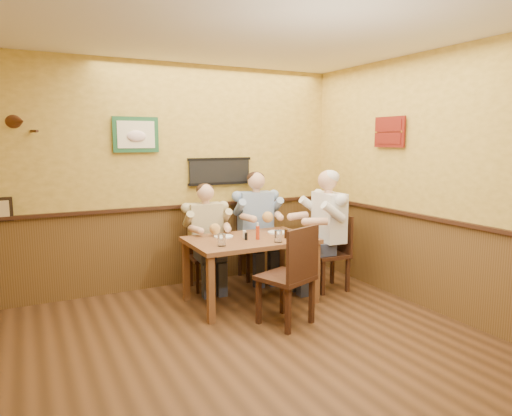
{
  "coord_description": "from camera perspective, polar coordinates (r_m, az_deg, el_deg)",
  "views": [
    {
      "loc": [
        -1.44,
        -3.08,
        1.85
      ],
      "look_at": [
        0.88,
        1.42,
        1.1
      ],
      "focal_mm": 32.0,
      "sensor_mm": 36.0,
      "label": 1
    }
  ],
  "objects": [
    {
      "name": "room",
      "position": [
        3.61,
        -1.38,
        5.84
      ],
      "size": [
        5.02,
        5.03,
        2.81
      ],
      "color": "#372110",
      "rests_on": "ground"
    },
    {
      "name": "dining_table",
      "position": [
        5.22,
        -0.74,
        -4.77
      ],
      "size": [
        1.4,
        0.9,
        0.75
      ],
      "color": "brown",
      "rests_on": "ground"
    },
    {
      "name": "chair_back_left",
      "position": [
        5.78,
        -6.29,
        -5.96
      ],
      "size": [
        0.42,
        0.42,
        0.83
      ],
      "primitive_type": null,
      "rotation": [
        0.0,
        0.0,
        -0.09
      ],
      "color": "#371E11",
      "rests_on": "ground"
    },
    {
      "name": "chair_back_right",
      "position": [
        6.16,
        -0.05,
        -4.67
      ],
      "size": [
        0.47,
        0.47,
        0.91
      ],
      "primitive_type": null,
      "rotation": [
        0.0,
        0.0,
        -0.12
      ],
      "color": "#371E11",
      "rests_on": "ground"
    },
    {
      "name": "chair_right_end",
      "position": [
        5.76,
        9.01,
        -5.53
      ],
      "size": [
        0.47,
        0.47,
        0.94
      ],
      "primitive_type": null,
      "rotation": [
        0.0,
        0.0,
        -1.65
      ],
      "color": "#371E11",
      "rests_on": "ground"
    },
    {
      "name": "chair_near_side",
      "position": [
        4.65,
        3.71,
        -8.32
      ],
      "size": [
        0.61,
        0.61,
        1.02
      ],
      "primitive_type": null,
      "rotation": [
        0.0,
        0.0,
        3.49
      ],
      "color": "#371E11",
      "rests_on": "ground"
    },
    {
      "name": "diner_tan_shirt",
      "position": [
        5.74,
        -6.32,
        -4.23
      ],
      "size": [
        0.6,
        0.6,
        1.19
      ],
      "primitive_type": null,
      "rotation": [
        0.0,
        0.0,
        -0.09
      ],
      "color": "#CBBC8B",
      "rests_on": "ground"
    },
    {
      "name": "diner_blue_polo",
      "position": [
        6.12,
        -0.05,
        -2.89
      ],
      "size": [
        0.67,
        0.67,
        1.3
      ],
      "primitive_type": null,
      "rotation": [
        0.0,
        0.0,
        -0.12
      ],
      "color": "#809AC0",
      "rests_on": "ground"
    },
    {
      "name": "diner_white_elder",
      "position": [
        5.72,
        9.06,
        -3.57
      ],
      "size": [
        0.67,
        0.67,
        1.34
      ],
      "primitive_type": null,
      "rotation": [
        0.0,
        0.0,
        -1.65
      ],
      "color": "white",
      "rests_on": "ground"
    },
    {
      "name": "water_glass_left",
      "position": [
        4.81,
        -4.31,
        -4.01
      ],
      "size": [
        0.11,
        0.11,
        0.13
      ],
      "primitive_type": "cylinder",
      "rotation": [
        0.0,
        0.0,
        0.33
      ],
      "color": "white",
      "rests_on": "dining_table"
    },
    {
      "name": "water_glass_mid",
      "position": [
        4.99,
        2.8,
        -3.55
      ],
      "size": [
        0.09,
        0.09,
        0.13
      ],
      "primitive_type": "cylinder",
      "rotation": [
        0.0,
        0.0,
        0.0
      ],
      "color": "white",
      "rests_on": "dining_table"
    },
    {
      "name": "cola_tumbler",
      "position": [
        5.21,
        3.96,
        -3.22
      ],
      "size": [
        0.08,
        0.08,
        0.1
      ],
      "primitive_type": "cylinder",
      "rotation": [
        0.0,
        0.0,
        -0.09
      ],
      "color": "black",
      "rests_on": "dining_table"
    },
    {
      "name": "hot_sauce_bottle",
      "position": [
        5.12,
        0.21,
        -3.0
      ],
      "size": [
        0.05,
        0.05,
        0.17
      ],
      "primitive_type": "cylinder",
      "rotation": [
        0.0,
        0.0,
        0.36
      ],
      "color": "#BB3414",
      "rests_on": "dining_table"
    },
    {
      "name": "salt_shaker",
      "position": [
        5.16,
        -1.44,
        -3.34
      ],
      "size": [
        0.05,
        0.05,
        0.09
      ],
      "primitive_type": "cylinder",
      "rotation": [
        0.0,
        0.0,
        0.37
      ],
      "color": "white",
      "rests_on": "dining_table"
    },
    {
      "name": "pepper_shaker",
      "position": [
        5.09,
        -1.25,
        -3.56
      ],
      "size": [
        0.04,
        0.04,
        0.08
      ],
      "primitive_type": "cylinder",
      "rotation": [
        0.0,
        0.0,
        -0.28
      ],
      "color": "black",
      "rests_on": "dining_table"
    },
    {
      "name": "plate_far_left",
      "position": [
        5.27,
        -4.09,
        -3.56
      ],
      "size": [
        0.27,
        0.27,
        0.01
      ],
      "primitive_type": "cylinder",
      "rotation": [
        0.0,
        0.0,
        0.21
      ],
      "color": "white",
      "rests_on": "dining_table"
    },
    {
      "name": "plate_far_right",
      "position": [
        5.49,
        2.7,
        -3.04
      ],
      "size": [
        0.26,
        0.26,
        0.02
      ],
      "primitive_type": "cylinder",
      "rotation": [
        0.0,
        0.0,
        -0.11
      ],
      "color": "white",
      "rests_on": "dining_table"
    }
  ]
}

